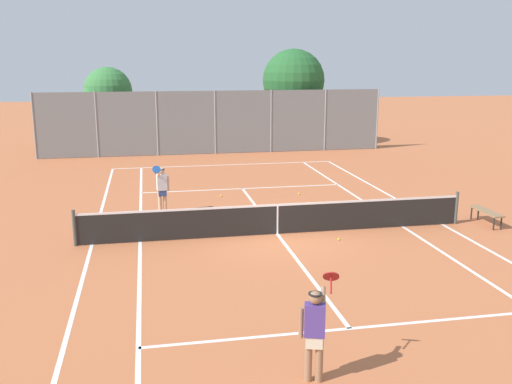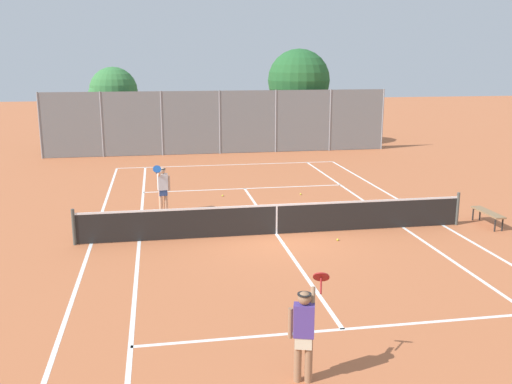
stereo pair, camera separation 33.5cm
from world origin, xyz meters
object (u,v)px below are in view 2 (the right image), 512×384
(tree_behind_right, at_px, (297,82))
(tennis_net, at_px, (277,218))
(tree_behind_left, at_px, (111,93))
(loose_tennis_ball_4, at_px, (223,196))
(courtside_bench, at_px, (488,213))
(player_far_left, at_px, (163,187))
(loose_tennis_ball_1, at_px, (301,194))
(loose_tennis_ball_3, at_px, (338,240))
(player_near_side, at_px, (304,330))

(tree_behind_right, bearing_deg, tennis_net, -105.67)
(tree_behind_left, xyz_separation_m, tree_behind_right, (10.97, -0.08, 0.54))
(tennis_net, height_order, loose_tennis_ball_4, tennis_net)
(tennis_net, relative_size, courtside_bench, 8.00)
(tennis_net, distance_m, player_far_left, 4.62)
(loose_tennis_ball_4, height_order, courtside_bench, courtside_bench)
(loose_tennis_ball_1, xyz_separation_m, loose_tennis_ball_3, (-0.36, -5.86, 0.00))
(loose_tennis_ball_3, bearing_deg, tree_behind_right, 79.91)
(player_near_side, distance_m, player_far_left, 11.39)
(tennis_net, relative_size, tree_behind_left, 2.50)
(loose_tennis_ball_1, height_order, tree_behind_right, tree_behind_right)
(loose_tennis_ball_3, bearing_deg, loose_tennis_ball_4, 113.84)
(tennis_net, height_order, loose_tennis_ball_1, tennis_net)
(player_near_side, height_order, loose_tennis_ball_3, player_near_side)
(player_near_side, bearing_deg, player_far_left, 100.71)
(loose_tennis_ball_1, bearing_deg, tennis_net, -112.27)
(tree_behind_right, bearing_deg, courtside_bench, -83.95)
(loose_tennis_ball_4, bearing_deg, loose_tennis_ball_3, -66.16)
(tennis_net, distance_m, tree_behind_left, 19.01)
(loose_tennis_ball_3, distance_m, tree_behind_left, 20.53)
(courtside_bench, xyz_separation_m, tree_behind_left, (-12.88, 18.06, 2.93))
(player_near_side, xyz_separation_m, tree_behind_right, (6.22, 25.80, 2.95))
(loose_tennis_ball_1, bearing_deg, tree_behind_left, 121.85)
(courtside_bench, height_order, tree_behind_left, tree_behind_left)
(player_near_side, bearing_deg, tree_behind_left, 100.41)
(loose_tennis_ball_4, height_order, tree_behind_right, tree_behind_right)
(loose_tennis_ball_3, relative_size, tree_behind_right, 0.01)
(tennis_net, distance_m, loose_tennis_ball_3, 1.96)
(tennis_net, xyz_separation_m, loose_tennis_ball_1, (2.01, 4.92, -0.48))
(loose_tennis_ball_3, bearing_deg, player_near_side, -112.13)
(loose_tennis_ball_3, xyz_separation_m, tree_behind_left, (-7.65, 18.76, 3.30))
(loose_tennis_ball_3, bearing_deg, tennis_net, 150.30)
(loose_tennis_ball_3, height_order, tree_behind_right, tree_behind_right)
(player_far_left, height_order, loose_tennis_ball_3, player_far_left)
(tree_behind_left, bearing_deg, loose_tennis_ball_3, -67.82)
(tennis_net, bearing_deg, loose_tennis_ball_3, -29.70)
(loose_tennis_ball_4, bearing_deg, player_far_left, -138.32)
(player_far_left, relative_size, loose_tennis_ball_3, 26.88)
(player_near_side, bearing_deg, tree_behind_right, 76.44)
(courtside_bench, bearing_deg, player_near_side, -136.10)
(loose_tennis_ball_4, bearing_deg, tree_behind_left, 111.36)
(loose_tennis_ball_1, distance_m, tree_behind_right, 13.71)
(player_far_left, bearing_deg, loose_tennis_ball_1, 18.35)
(player_near_side, relative_size, player_far_left, 1.00)
(tennis_net, height_order, tree_behind_left, tree_behind_left)
(tennis_net, height_order, player_far_left, player_far_left)
(loose_tennis_ball_3, distance_m, courtside_bench, 5.29)
(tennis_net, relative_size, loose_tennis_ball_1, 181.82)
(loose_tennis_ball_3, bearing_deg, courtside_bench, 7.62)
(loose_tennis_ball_3, xyz_separation_m, tree_behind_right, (3.33, 18.68, 3.84))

